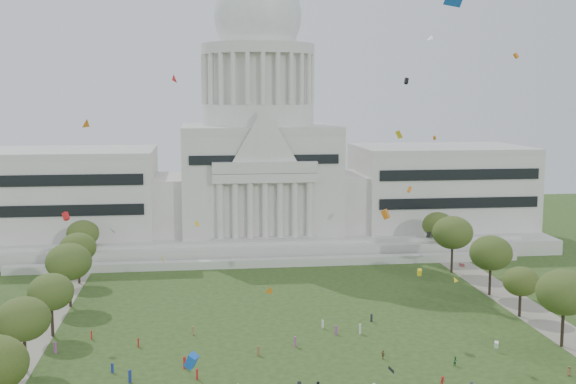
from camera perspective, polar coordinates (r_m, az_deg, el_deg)
name	(u,v)px	position (r m, az deg, el deg)	size (l,w,h in m)	color
capitol	(259,167)	(210.83, -2.33, 2.02)	(160.00, 64.50, 91.30)	beige
path_left	(25,345)	(136.08, -20.05, -11.26)	(8.00, 160.00, 0.04)	gray
path_right	(548,323)	(148.03, 19.83, -9.70)	(8.00, 160.00, 0.04)	gray
row_tree_l_2	(23,319)	(121.09, -20.19, -9.41)	(8.42, 8.42, 11.97)	black
row_tree_r_2	(564,292)	(133.01, 21.00, -7.40)	(9.55, 9.55, 13.58)	black
row_tree_l_3	(51,292)	(136.59, -18.23, -7.51)	(8.12, 8.12, 11.55)	black
row_tree_r_3	(521,281)	(148.46, 17.92, -6.74)	(7.01, 7.01, 9.98)	black
row_tree_l_4	(69,262)	(153.96, -16.94, -5.30)	(9.29, 9.29, 13.21)	black
row_tree_r_4	(491,253)	(161.91, 15.74, -4.66)	(9.19, 9.19, 13.06)	black
row_tree_l_5	(78,248)	(172.27, -16.26, -4.24)	(8.33, 8.33, 11.85)	black
row_tree_r_5	(453,233)	(179.68, 12.88, -3.15)	(9.82, 9.82, 13.96)	black
row_tree_l_6	(83,233)	(190.11, -15.90, -3.17)	(8.19, 8.19, 11.64)	black
row_tree_r_6	(438,225)	(197.37, 11.77, -2.57)	(8.42, 8.42, 11.97)	black
person_0	(569,371)	(122.74, 21.33, -13.04)	(0.75, 0.49, 1.54)	olive
person_2	(456,361)	(121.61, 13.10, -12.90)	(0.75, 0.46, 1.54)	#33723F
person_9	(443,381)	(113.33, 12.12, -14.42)	(1.03, 0.53, 1.59)	#B21E1E
person_10	(383,355)	(122.36, 7.52, -12.63)	(0.90, 0.49, 1.54)	olive
distant_crowd	(220,363)	(118.04, -5.37, -13.32)	(64.02, 40.58, 1.95)	olive
kite_swarm	(320,194)	(109.13, 2.57, -0.15)	(96.58, 105.14, 64.47)	orange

